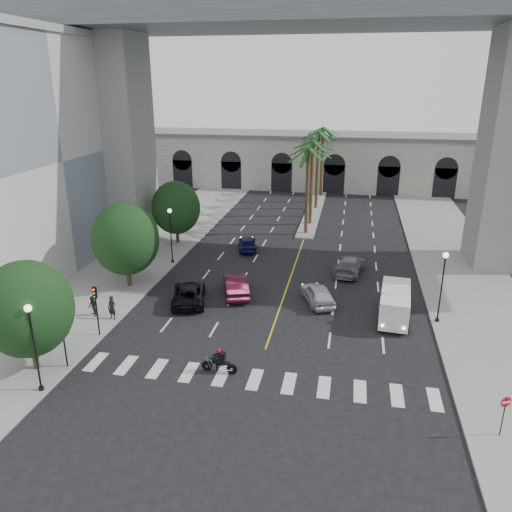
{
  "coord_description": "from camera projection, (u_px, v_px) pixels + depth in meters",
  "views": [
    {
      "loc": [
        4.86,
        -25.91,
        16.4
      ],
      "look_at": [
        -1.4,
        6.0,
        4.92
      ],
      "focal_mm": 35.0,
      "sensor_mm": 36.0,
      "label": 1
    }
  ],
  "objects": [
    {
      "name": "median",
      "position": [
        313.0,
        212.0,
        65.44
      ],
      "size": [
        2.0,
        24.0,
        0.2
      ],
      "primitive_type": "cube",
      "color": "gray",
      "rests_on": "ground"
    },
    {
      "name": "palm_e",
      "position": [
        319.0,
        136.0,
        67.98
      ],
      "size": [
        3.2,
        3.2,
        10.4
      ],
      "color": "#47331E",
      "rests_on": "ground"
    },
    {
      "name": "pedestrian_b",
      "position": [
        93.0,
        306.0,
        36.16
      ],
      "size": [
        0.94,
        0.94,
        1.53
      ],
      "primitive_type": "imported",
      "rotation": [
        0.0,
        0.0,
        -0.79
      ],
      "color": "black",
      "rests_on": "sidewalk_left"
    },
    {
      "name": "ground",
      "position": [
        260.0,
        366.0,
        30.32
      ],
      "size": [
        140.0,
        140.0,
        0.0
      ],
      "primitive_type": "plane",
      "color": "black",
      "rests_on": "ground"
    },
    {
      "name": "cargo_van",
      "position": [
        395.0,
        304.0,
        35.74
      ],
      "size": [
        2.56,
        5.51,
        2.28
      ],
      "rotation": [
        0.0,
        0.0,
        -0.09
      ],
      "color": "white",
      "rests_on": "ground"
    },
    {
      "name": "street_tree_near",
      "position": [
        27.0,
        309.0,
        28.56
      ],
      "size": [
        5.2,
        5.2,
        6.89
      ],
      "color": "#382616",
      "rests_on": "ground"
    },
    {
      "name": "palm_c",
      "position": [
        313.0,
        145.0,
        60.69
      ],
      "size": [
        3.2,
        3.2,
        10.1
      ],
      "color": "#47331E",
      "rests_on": "ground"
    },
    {
      "name": "lamp_post_left_far",
      "position": [
        171.0,
        231.0,
        46.11
      ],
      "size": [
        0.4,
        0.4,
        5.35
      ],
      "color": "black",
      "rests_on": "ground"
    },
    {
      "name": "palm_b",
      "position": [
        313.0,
        146.0,
        56.78
      ],
      "size": [
        3.2,
        3.2,
        10.6
      ],
      "color": "#47331E",
      "rests_on": "ground"
    },
    {
      "name": "car_a",
      "position": [
        318.0,
        294.0,
        38.65
      ],
      "size": [
        3.33,
        4.86,
        1.54
      ],
      "primitive_type": "imported",
      "rotation": [
        0.0,
        0.0,
        3.51
      ],
      "color": "silver",
      "rests_on": "ground"
    },
    {
      "name": "motorcycle_rider",
      "position": [
        220.0,
        362.0,
        29.41
      ],
      "size": [
        2.19,
        0.59,
        1.58
      ],
      "rotation": [
        0.0,
        0.0,
        -0.04
      ],
      "color": "black",
      "rests_on": "ground"
    },
    {
      "name": "traffic_signal_near",
      "position": [
        63.0,
        331.0,
        29.22
      ],
      "size": [
        0.25,
        0.18,
        3.65
      ],
      "color": "black",
      "rests_on": "ground"
    },
    {
      "name": "pier_building",
      "position": [
        323.0,
        160.0,
        79.78
      ],
      "size": [
        71.0,
        10.5,
        8.5
      ],
      "color": "silver",
      "rests_on": "ground"
    },
    {
      "name": "street_tree_far",
      "position": [
        176.0,
        208.0,
        51.73
      ],
      "size": [
        5.04,
        5.04,
        6.68
      ],
      "color": "#382616",
      "rests_on": "ground"
    },
    {
      "name": "palm_f",
      "position": [
        323.0,
        131.0,
        71.54
      ],
      "size": [
        3.2,
        3.2,
        10.7
      ],
      "color": "#47331E",
      "rests_on": "ground"
    },
    {
      "name": "bridge",
      "position": [
        345.0,
        55.0,
        43.88
      ],
      "size": [
        75.0,
        13.0,
        26.0
      ],
      "color": "gray",
      "rests_on": "ground"
    },
    {
      "name": "lamp_post_left_near",
      "position": [
        33.0,
        341.0,
        26.68
      ],
      "size": [
        0.4,
        0.4,
        5.35
      ],
      "color": "black",
      "rests_on": "ground"
    },
    {
      "name": "sidewalk_right",
      "position": [
        470.0,
        288.0,
        41.45
      ],
      "size": [
        8.0,
        100.0,
        0.15
      ],
      "primitive_type": "cube",
      "color": "gray",
      "rests_on": "ground"
    },
    {
      "name": "palm_a",
      "position": [
        308.0,
        153.0,
        53.19
      ],
      "size": [
        3.2,
        3.2,
        10.3
      ],
      "color": "#47331E",
      "rests_on": "ground"
    },
    {
      "name": "sidewalk_left",
      "position": [
        133.0,
        264.0,
        46.89
      ],
      "size": [
        8.0,
        100.0,
        0.15
      ],
      "primitive_type": "cube",
      "color": "gray",
      "rests_on": "ground"
    },
    {
      "name": "palm_d",
      "position": [
        319.0,
        136.0,
        64.09
      ],
      "size": [
        3.2,
        3.2,
        10.9
      ],
      "color": "#47331E",
      "rests_on": "ground"
    },
    {
      "name": "street_tree_mid",
      "position": [
        126.0,
        239.0,
        40.52
      ],
      "size": [
        5.44,
        5.44,
        7.21
      ],
      "color": "#382616",
      "rests_on": "ground"
    },
    {
      "name": "car_d",
      "position": [
        350.0,
        265.0,
        44.64
      ],
      "size": [
        3.07,
        5.61,
        1.54
      ],
      "primitive_type": "imported",
      "rotation": [
        0.0,
        0.0,
        2.96
      ],
      "color": "slate",
      "rests_on": "ground"
    },
    {
      "name": "car_e",
      "position": [
        247.0,
        243.0,
        50.78
      ],
      "size": [
        2.75,
        4.57,
        1.46
      ],
      "primitive_type": "imported",
      "rotation": [
        0.0,
        0.0,
        3.4
      ],
      "color": "#110F47",
      "rests_on": "ground"
    },
    {
      "name": "lamp_post_right",
      "position": [
        442.0,
        281.0,
        34.58
      ],
      "size": [
        0.4,
        0.4,
        5.35
      ],
      "color": "black",
      "rests_on": "ground"
    },
    {
      "name": "car_c",
      "position": [
        189.0,
        293.0,
        38.79
      ],
      "size": [
        3.71,
        5.7,
        1.46
      ],
      "primitive_type": "imported",
      "rotation": [
        0.0,
        0.0,
        3.41
      ],
      "color": "black",
      "rests_on": "ground"
    },
    {
      "name": "traffic_signal_far",
      "position": [
        96.0,
        303.0,
        32.92
      ],
      "size": [
        0.25,
        0.18,
        3.65
      ],
      "color": "black",
      "rests_on": "ground"
    },
    {
      "name": "do_not_enter_sign",
      "position": [
        505.0,
        408.0,
        23.66
      ],
      "size": [
        0.53,
        0.26,
        2.33
      ],
      "rotation": [
        0.0,
        0.0,
        0.43
      ],
      "color": "black",
      "rests_on": "ground"
    },
    {
      "name": "car_b",
      "position": [
        236.0,
        285.0,
        40.13
      ],
      "size": [
        3.24,
        5.32,
        1.65
      ],
      "primitive_type": "imported",
      "rotation": [
        0.0,
        0.0,
        3.46
      ],
      "color": "#460E21",
      "rests_on": "ground"
    },
    {
      "name": "pedestrian_a",
      "position": [
        112.0,
        308.0,
        35.67
      ],
      "size": [
        0.69,
        0.51,
        1.75
      ],
      "primitive_type": "imported",
      "rotation": [
        0.0,
        0.0,
        -0.15
      ],
      "color": "black",
      "rests_on": "sidewalk_left"
    }
  ]
}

